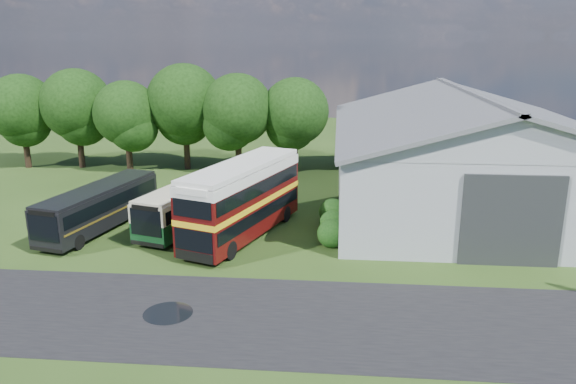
# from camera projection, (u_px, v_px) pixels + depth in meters

# --- Properties ---
(ground) EXTENTS (120.00, 120.00, 0.00)m
(ground) POSITION_uv_depth(u_px,v_px,m) (216.00, 286.00, 27.60)
(ground) COLOR #223912
(ground) RESTS_ON ground
(asphalt_road) EXTENTS (60.00, 8.00, 0.02)m
(asphalt_road) POSITION_uv_depth(u_px,v_px,m) (269.00, 318.00, 24.46)
(asphalt_road) COLOR black
(asphalt_road) RESTS_ON ground
(puddle) EXTENTS (2.20, 2.20, 0.01)m
(puddle) POSITION_uv_depth(u_px,v_px,m) (168.00, 314.00, 24.84)
(puddle) COLOR black
(puddle) RESTS_ON ground
(storage_shed) EXTENTS (18.80, 24.80, 8.15)m
(storage_shed) POSITION_uv_depth(u_px,v_px,m) (465.00, 147.00, 40.53)
(storage_shed) COLOR gray
(storage_shed) RESTS_ON ground
(tree_far_left) EXTENTS (6.12, 6.12, 8.64)m
(tree_far_left) POSITION_uv_depth(u_px,v_px,m) (21.00, 108.00, 51.11)
(tree_far_left) COLOR black
(tree_far_left) RESTS_ON ground
(tree_left_a) EXTENTS (6.46, 6.46, 9.12)m
(tree_left_a) POSITION_uv_depth(u_px,v_px,m) (76.00, 104.00, 51.08)
(tree_left_a) COLOR black
(tree_left_a) RESTS_ON ground
(tree_left_b) EXTENTS (5.78, 5.78, 8.16)m
(tree_left_b) POSITION_uv_depth(u_px,v_px,m) (126.00, 113.00, 49.86)
(tree_left_b) COLOR black
(tree_left_b) RESTS_ON ground
(tree_mid) EXTENTS (6.80, 6.80, 9.60)m
(tree_mid) POSITION_uv_depth(u_px,v_px,m) (185.00, 102.00, 50.43)
(tree_mid) COLOR black
(tree_mid) RESTS_ON ground
(tree_right_a) EXTENTS (6.26, 6.26, 8.83)m
(tree_right_a) POSITION_uv_depth(u_px,v_px,m) (238.00, 109.00, 49.17)
(tree_right_a) COLOR black
(tree_right_a) RESTS_ON ground
(tree_right_b) EXTENTS (5.98, 5.98, 8.45)m
(tree_right_b) POSITION_uv_depth(u_px,v_px,m) (295.00, 112.00, 49.58)
(tree_right_b) COLOR black
(tree_right_b) RESTS_ON ground
(shrub_front) EXTENTS (1.70, 1.70, 1.70)m
(shrub_front) POSITION_uv_depth(u_px,v_px,m) (331.00, 246.00, 32.87)
(shrub_front) COLOR #194714
(shrub_front) RESTS_ON ground
(shrub_mid) EXTENTS (1.60, 1.60, 1.60)m
(shrub_mid) POSITION_uv_depth(u_px,v_px,m) (332.00, 234.00, 34.79)
(shrub_mid) COLOR #194714
(shrub_mid) RESTS_ON ground
(shrub_back) EXTENTS (1.80, 1.80, 1.80)m
(shrub_back) POSITION_uv_depth(u_px,v_px,m) (332.00, 224.00, 36.71)
(shrub_back) COLOR #194714
(shrub_back) RESTS_ON ground
(bus_green_single) EXTENTS (5.20, 10.44, 2.81)m
(bus_green_single) POSITION_uv_depth(u_px,v_px,m) (193.00, 202.00, 36.24)
(bus_green_single) COLOR black
(bus_green_single) RESTS_ON ground
(bus_maroon_double) EXTENTS (6.13, 10.96, 4.59)m
(bus_maroon_double) POSITION_uv_depth(u_px,v_px,m) (242.00, 200.00, 33.91)
(bus_maroon_double) COLOR black
(bus_maroon_double) RESTS_ON ground
(bus_dark_single) EXTENTS (4.52, 10.27, 2.76)m
(bus_dark_single) POSITION_uv_depth(u_px,v_px,m) (100.00, 207.00, 35.46)
(bus_dark_single) COLOR black
(bus_dark_single) RESTS_ON ground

